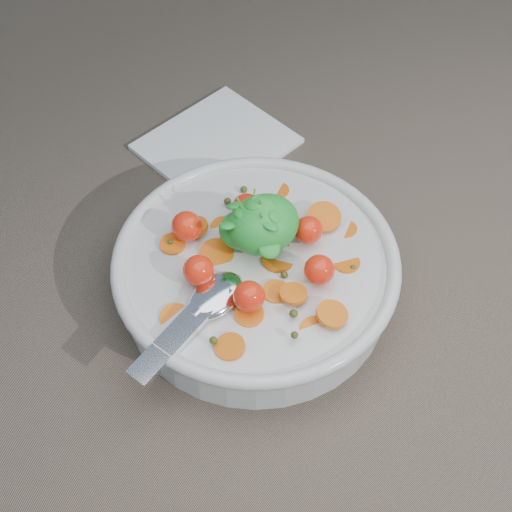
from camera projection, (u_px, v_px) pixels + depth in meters
ground at (250, 292)px, 0.65m from camera, size 6.00×6.00×0.00m
bowl at (256, 271)px, 0.63m from camera, size 0.27×0.25×0.11m
napkin at (217, 144)px, 0.77m from camera, size 0.17×0.15×0.01m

